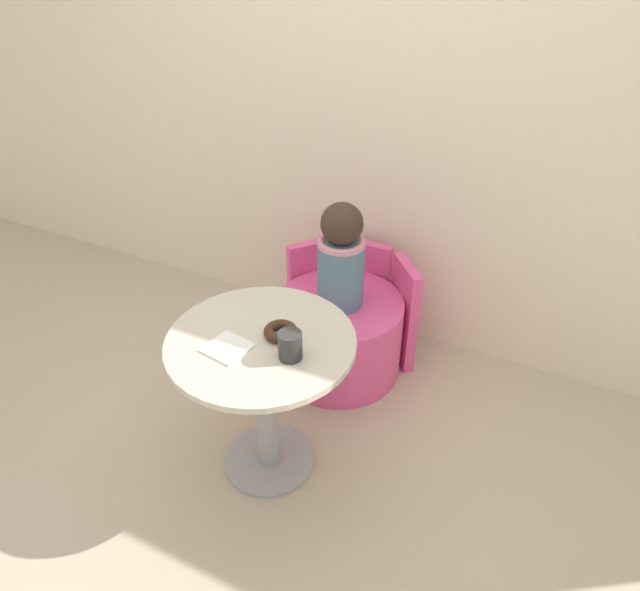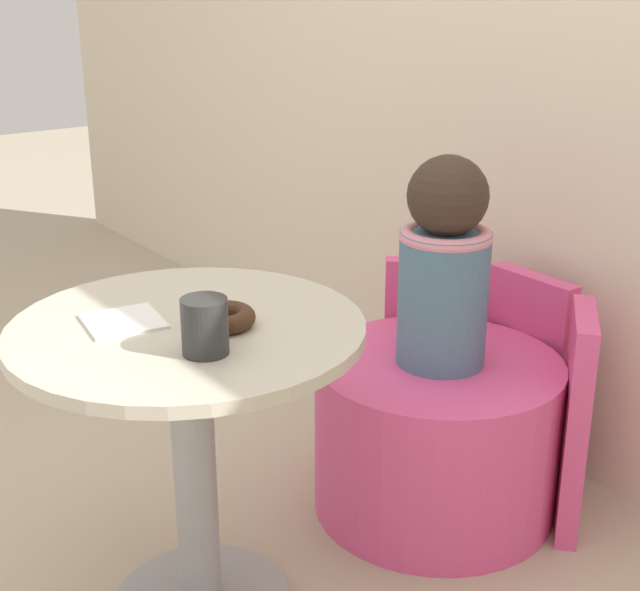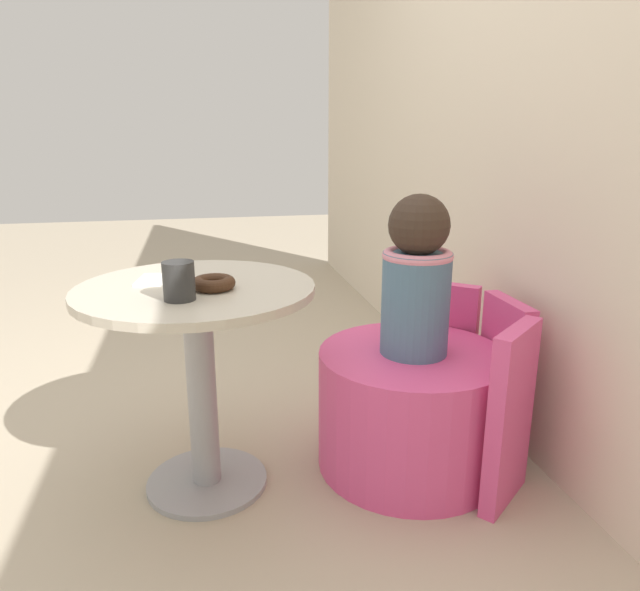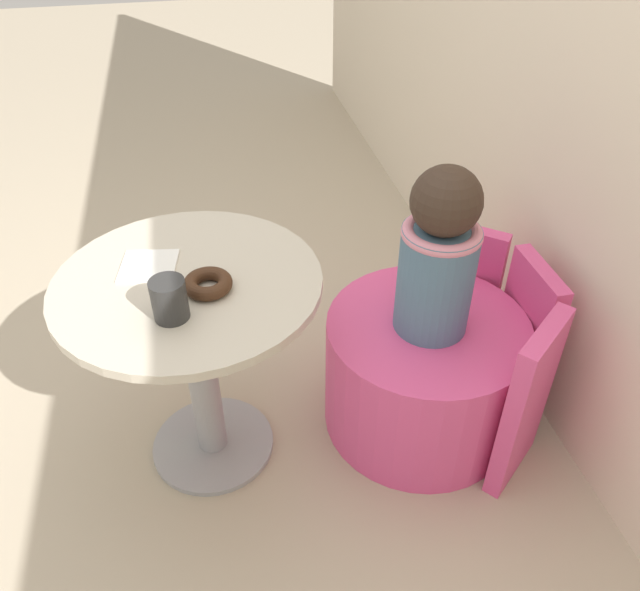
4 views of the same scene
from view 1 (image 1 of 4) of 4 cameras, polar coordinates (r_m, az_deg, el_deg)
name	(u,v)px [view 1 (image 1 of 4)]	position (r m, az deg, el deg)	size (l,w,h in m)	color
ground_plane	(257,459)	(2.51, -6.33, -15.91)	(12.00, 12.00, 0.00)	#B7A88E
back_wall	(370,101)	(2.72, 5.02, 18.77)	(6.00, 0.06, 2.40)	beige
round_table	(263,376)	(2.16, -5.67, -7.99)	(0.69, 0.69, 0.65)	#99999E
tub_chair	(339,336)	(2.78, 1.93, -4.04)	(0.60, 0.60, 0.40)	#E54C8C
booth_backrest	(359,297)	(2.92, 3.96, -0.13)	(0.70, 0.26, 0.55)	#E54C8C
child_figure	(341,257)	(2.53, 2.12, 3.86)	(0.22, 0.22, 0.50)	slate
donut	(281,331)	(2.04, -3.97, -3.60)	(0.12, 0.12, 0.04)	#3D2314
cup	(290,345)	(1.93, -3.01, -5.01)	(0.08, 0.08, 0.10)	#2D2D2D
paper_napkin	(227,348)	(2.02, -9.24, -5.17)	(0.16, 0.16, 0.01)	white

